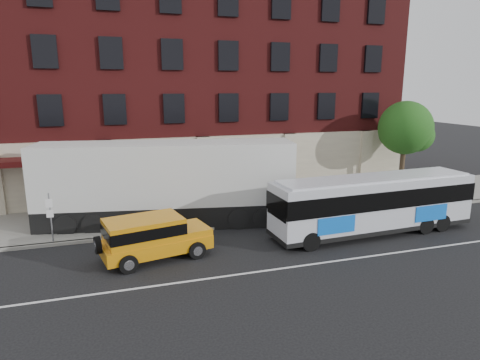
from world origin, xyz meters
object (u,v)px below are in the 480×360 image
object	(u,v)px
shipping_container	(167,184)
city_bus	(374,202)
sign_pole	(50,215)
yellow_suv	(151,235)
street_tree	(406,130)

from	to	relation	value
shipping_container	city_bus	bearing A→B (deg)	-25.15
shipping_container	sign_pole	bearing A→B (deg)	-165.48
city_bus	yellow_suv	bearing A→B (deg)	179.77
sign_pole	city_bus	xyz separation A→B (m)	(15.27, -3.08, 0.17)
sign_pole	city_bus	size ratio (longest dim) A/B	0.23
city_bus	yellow_suv	distance (m)	11.00
street_tree	yellow_suv	xyz separation A→B (m)	(-17.76, -6.37, -3.34)
street_tree	city_bus	bearing A→B (deg)	-136.54
street_tree	yellow_suv	world-z (taller)	street_tree
sign_pole	city_bus	distance (m)	15.58
yellow_suv	sign_pole	bearing A→B (deg)	144.63
sign_pole	shipping_container	distance (m)	5.84
yellow_suv	street_tree	bearing A→B (deg)	19.74
sign_pole	yellow_suv	world-z (taller)	sign_pole
street_tree	yellow_suv	size ratio (longest dim) A/B	1.24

